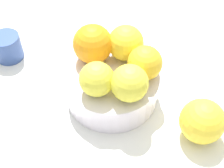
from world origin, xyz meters
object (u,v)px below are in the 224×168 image
(orange_in_bowl_2, at_px, (93,44))
(orange_loose_0, at_px, (202,121))
(orange_in_bowl_0, at_px, (97,79))
(fruit_bowl, at_px, (112,86))
(ceramic_cup, at_px, (7,47))
(orange_in_bowl_1, at_px, (145,63))
(orange_in_bowl_3, at_px, (126,43))
(orange_in_bowl_4, at_px, (130,83))

(orange_in_bowl_2, xyz_separation_m, orange_loose_0, (0.14, -0.19, -0.06))
(orange_in_bowl_0, height_order, orange_in_bowl_2, orange_in_bowl_2)
(fruit_bowl, bearing_deg, ceramic_cup, 134.13)
(orange_in_bowl_0, distance_m, orange_in_bowl_2, 0.08)
(orange_in_bowl_1, bearing_deg, orange_in_bowl_0, -175.24)
(orange_in_bowl_1, height_order, ceramic_cup, orange_in_bowl_1)
(fruit_bowl, bearing_deg, orange_in_bowl_3, 44.27)
(orange_in_bowl_2, bearing_deg, orange_in_bowl_4, -74.32)
(orange_in_bowl_1, relative_size, ceramic_cup, 1.05)
(fruit_bowl, height_order, orange_in_bowl_2, orange_in_bowl_2)
(orange_in_bowl_2, xyz_separation_m, orange_in_bowl_4, (0.03, -0.11, -0.00))
(orange_in_bowl_4, distance_m, ceramic_cup, 0.31)
(fruit_bowl, bearing_deg, orange_in_bowl_1, -17.97)
(orange_in_bowl_1, bearing_deg, fruit_bowl, 162.03)
(orange_in_bowl_3, bearing_deg, orange_in_bowl_2, 166.84)
(orange_in_bowl_1, height_order, orange_loose_0, orange_in_bowl_1)
(orange_in_bowl_0, height_order, orange_in_bowl_3, orange_in_bowl_3)
(fruit_bowl, distance_m, orange_loose_0, 0.18)
(fruit_bowl, distance_m, orange_in_bowl_2, 0.09)
(orange_in_bowl_0, bearing_deg, orange_in_bowl_1, 4.76)
(orange_in_bowl_0, relative_size, orange_in_bowl_2, 0.82)
(orange_in_bowl_2, height_order, orange_in_bowl_4, orange_in_bowl_2)
(orange_in_bowl_1, height_order, orange_in_bowl_4, orange_in_bowl_4)
(orange_in_bowl_2, xyz_separation_m, ceramic_cup, (-0.16, 0.13, -0.07))
(fruit_bowl, relative_size, orange_in_bowl_3, 2.61)
(ceramic_cup, bearing_deg, orange_loose_0, -47.20)
(ceramic_cup, bearing_deg, fruit_bowl, -45.87)
(orange_loose_0, bearing_deg, orange_in_bowl_1, 117.62)
(orange_loose_0, bearing_deg, orange_in_bowl_2, 125.55)
(orange_in_bowl_1, distance_m, orange_loose_0, 0.14)
(orange_in_bowl_3, bearing_deg, orange_in_bowl_0, -139.72)
(orange_in_bowl_0, distance_m, orange_in_bowl_3, 0.10)
(fruit_bowl, distance_m, orange_in_bowl_4, 0.08)
(orange_loose_0, bearing_deg, orange_in_bowl_3, 113.17)
(orange_in_bowl_1, relative_size, orange_in_bowl_4, 0.97)
(orange_in_bowl_3, xyz_separation_m, orange_loose_0, (0.08, -0.18, -0.05))
(fruit_bowl, height_order, orange_loose_0, orange_loose_0)
(orange_in_bowl_0, xyz_separation_m, orange_in_bowl_1, (0.09, 0.01, 0.00))
(orange_in_bowl_4, xyz_separation_m, orange_loose_0, (0.11, -0.08, -0.05))
(fruit_bowl, relative_size, orange_in_bowl_1, 2.81)
(orange_in_bowl_3, distance_m, ceramic_cup, 0.27)
(fruit_bowl, distance_m, orange_in_bowl_0, 0.08)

